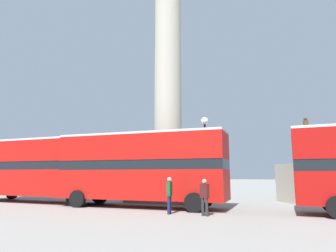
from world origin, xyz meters
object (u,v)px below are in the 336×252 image
Objects in this scene: bus_c at (41,167)px; pedestrian_near_lamp at (169,193)px; bus_a at (141,166)px; monument_column at (168,97)px; pedestrian_by_plinth at (205,195)px; equestrian_statue at (310,179)px; street_lamp at (205,150)px.

bus_c reaches higher than pedestrian_near_lamp.
bus_a is at bearing 44.73° from pedestrian_near_lamp.
monument_column is 12.20× the size of pedestrian_by_plinth.
pedestrian_by_plinth is at bearing -28.13° from bus_a.
bus_c is 12.87m from pedestrian_by_plinth.
equestrian_statue is 1.07× the size of street_lamp.
monument_column is at bearing 90.08° from bus_a.
bus_a is 8.12m from bus_c.
monument_column is 2.06× the size of bus_a.
pedestrian_by_plinth is at bearing -97.44° from pedestrian_near_lamp.
equestrian_statue reaches higher than pedestrian_near_lamp.
bus_a is (0.01, -4.77, -5.42)m from monument_column.
pedestrian_by_plinth is (-5.45, -9.16, -0.67)m from equestrian_statue.
pedestrian_near_lamp is at bearing -154.78° from pedestrian_by_plinth.
bus_a reaches higher than pedestrian_by_plinth.
monument_column reaches higher than equestrian_statue.
equestrian_statue is at bearing 20.92° from bus_c.
bus_c is 6.47× the size of pedestrian_near_lamp.
bus_c is 1.91× the size of equestrian_statue.
bus_c is (-8.10, 0.64, 0.01)m from bus_a.
equestrian_statue reaches higher than bus_a.
bus_c is at bearing -152.95° from monument_column.
street_lamp is (11.42, 1.97, 1.09)m from bus_c.
equestrian_statue is (17.89, 6.21, -0.78)m from bus_c.
bus_c is 6.76× the size of pedestrian_by_plinth.
street_lamp reaches higher than pedestrian_by_plinth.
pedestrian_near_lamp is at bearing -69.87° from monument_column.
pedestrian_near_lamp is at bearing -13.23° from bus_c.
pedestrian_by_plinth is (1.79, -0.10, -0.06)m from pedestrian_near_lamp.
monument_column is 5.87m from street_lamp.
bus_a is at bearing -141.90° from street_lamp.
pedestrian_by_plinth is (4.35, -7.08, -6.86)m from monument_column.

